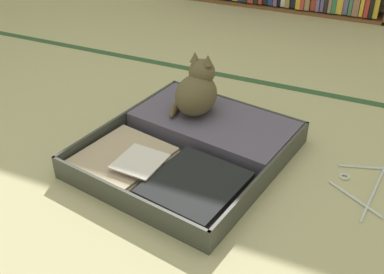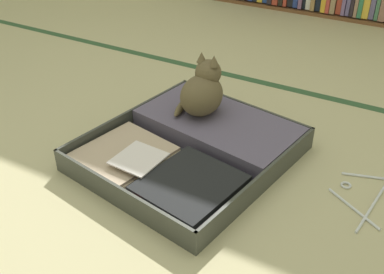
# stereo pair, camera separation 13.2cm
# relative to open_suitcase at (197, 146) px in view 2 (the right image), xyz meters

# --- Properties ---
(ground_plane) EXTENTS (10.00, 10.00, 0.00)m
(ground_plane) POSITION_rel_open_suitcase_xyz_m (-0.15, -0.18, -0.04)
(ground_plane) COLOR #C1B687
(tatami_border) EXTENTS (4.80, 0.05, 0.00)m
(tatami_border) POSITION_rel_open_suitcase_xyz_m (-0.15, 0.76, -0.04)
(tatami_border) COLOR #315332
(tatami_border) RESTS_ON ground_plane
(open_suitcase) EXTENTS (0.84, 0.90, 0.10)m
(open_suitcase) POSITION_rel_open_suitcase_xyz_m (0.00, 0.00, 0.00)
(open_suitcase) COLOR #3D3F38
(open_suitcase) RESTS_ON ground_plane
(black_cat) EXTENTS (0.22, 0.23, 0.26)m
(black_cat) POSITION_rel_open_suitcase_xyz_m (-0.06, 0.17, 0.16)
(black_cat) COLOR brown
(black_cat) RESTS_ON open_suitcase
(clothes_hanger) EXTENTS (0.25, 0.44, 0.01)m
(clothes_hanger) POSITION_rel_open_suitcase_xyz_m (0.68, 0.08, -0.04)
(clothes_hanger) COLOR silver
(clothes_hanger) RESTS_ON ground_plane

